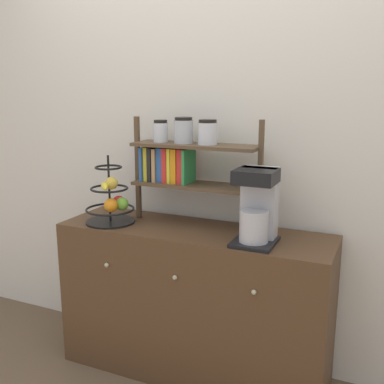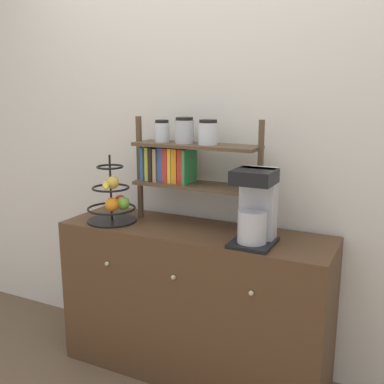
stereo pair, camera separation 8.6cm
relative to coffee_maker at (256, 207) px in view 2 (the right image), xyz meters
name	(u,v)px [view 2 (the right image)]	position (x,y,z in m)	size (l,w,h in m)	color
wall_back	(214,137)	(-0.36, 0.33, 0.28)	(7.00, 0.05, 2.60)	silver
sideboard	(193,302)	(-0.36, 0.07, -0.60)	(1.47, 0.46, 0.84)	#4C331E
coffee_maker	(256,207)	(0.00, 0.00, 0.00)	(0.20, 0.23, 0.36)	black
fruit_stand	(113,201)	(-0.82, -0.01, -0.06)	(0.27, 0.27, 0.38)	black
shelf_hutch	(183,158)	(-0.47, 0.16, 0.18)	(0.74, 0.20, 0.58)	brown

